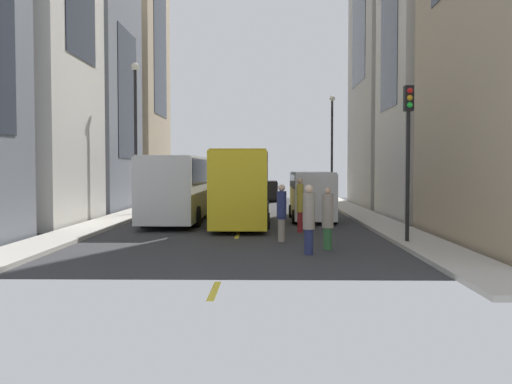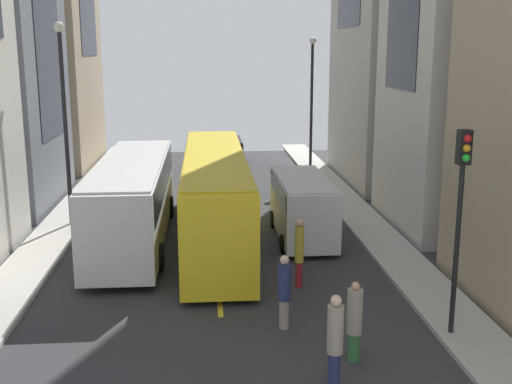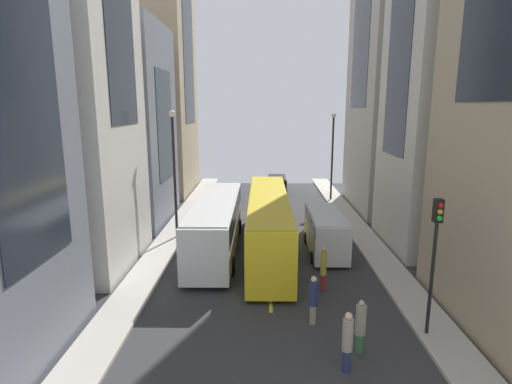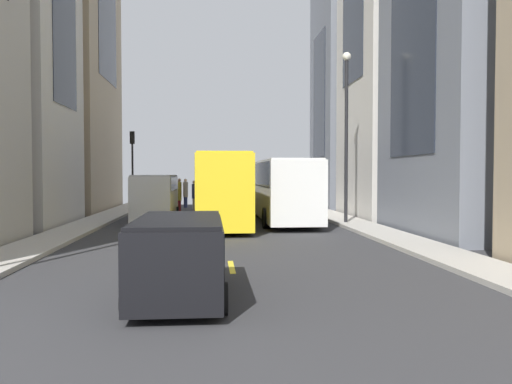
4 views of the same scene
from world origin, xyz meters
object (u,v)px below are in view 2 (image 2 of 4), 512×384
(streetcar_yellow, at_px, (215,188))
(pedestrian_walking_far, at_px, (335,338))
(traffic_light_near_corner, at_px, (461,194))
(city_bus_white, at_px, (133,193))
(pedestrian_crossing_mid, at_px, (284,290))
(pedestrian_waiting_curb, at_px, (299,251))
(pedestrian_crossing_near, at_px, (354,320))
(delivery_van_white, at_px, (302,203))
(car_black_0, at_px, (229,149))

(streetcar_yellow, relative_size, pedestrian_walking_far, 6.59)
(streetcar_yellow, height_order, traffic_light_near_corner, traffic_light_near_corner)
(city_bus_white, distance_m, streetcar_yellow, 3.33)
(pedestrian_crossing_mid, height_order, pedestrian_waiting_curb, pedestrian_waiting_curb)
(pedestrian_crossing_mid, bearing_deg, traffic_light_near_corner, 95.24)
(streetcar_yellow, bearing_deg, pedestrian_crossing_near, -73.49)
(streetcar_yellow, xyz_separation_m, delivery_van_white, (3.60, -0.32, -0.61))
(pedestrian_crossing_near, bearing_deg, traffic_light_near_corner, 120.70)
(pedestrian_crossing_near, bearing_deg, pedestrian_waiting_curb, -162.56)
(pedestrian_walking_far, bearing_deg, pedestrian_waiting_curb, 28.81)
(delivery_van_white, distance_m, pedestrian_walking_far, 11.93)
(city_bus_white, distance_m, car_black_0, 18.32)
(pedestrian_crossing_mid, relative_size, pedestrian_waiting_curb, 0.93)
(city_bus_white, height_order, delivery_van_white, city_bus_white)
(pedestrian_crossing_mid, relative_size, pedestrian_crossing_near, 1.03)
(city_bus_white, bearing_deg, pedestrian_walking_far, -64.07)
(city_bus_white, distance_m, pedestrian_walking_far, 13.45)
(car_black_0, height_order, pedestrian_crossing_near, pedestrian_crossing_near)
(streetcar_yellow, distance_m, traffic_light_near_corner, 11.90)
(city_bus_white, xyz_separation_m, pedestrian_crossing_near, (6.60, -10.92, -0.90))
(car_black_0, distance_m, pedestrian_crossing_mid, 26.61)
(car_black_0, height_order, pedestrian_waiting_curb, pedestrian_waiting_curb)
(pedestrian_crossing_mid, distance_m, pedestrian_walking_far, 3.27)
(streetcar_yellow, distance_m, pedestrian_crossing_mid, 9.24)
(city_bus_white, relative_size, delivery_van_white, 2.03)
(delivery_van_white, bearing_deg, car_black_0, 97.50)
(pedestrian_crossing_near, bearing_deg, pedestrian_walking_far, -21.82)
(delivery_van_white, bearing_deg, pedestrian_walking_far, -95.09)
(streetcar_yellow, distance_m, pedestrian_crossing_near, 11.56)
(streetcar_yellow, height_order, pedestrian_walking_far, streetcar_yellow)
(pedestrian_crossing_mid, bearing_deg, pedestrian_waiting_curb, -178.93)
(pedestrian_waiting_curb, bearing_deg, city_bus_white, 123.23)
(traffic_light_near_corner, bearing_deg, car_black_0, 100.32)
(delivery_van_white, distance_m, pedestrian_crossing_near, 10.73)
(pedestrian_waiting_curb, bearing_deg, traffic_light_near_corner, -61.11)
(streetcar_yellow, height_order, delivery_van_white, streetcar_yellow)
(pedestrian_waiting_curb, xyz_separation_m, traffic_light_near_corner, (3.61, -4.06, 2.77))
(car_black_0, distance_m, traffic_light_near_corner, 28.15)
(pedestrian_waiting_curb, relative_size, pedestrian_crossing_near, 1.11)
(pedestrian_waiting_curb, bearing_deg, delivery_van_white, 67.46)
(car_black_0, bearing_deg, pedestrian_walking_far, -87.50)
(city_bus_white, bearing_deg, pedestrian_crossing_mid, -60.25)
(streetcar_yellow, height_order, pedestrian_crossing_near, streetcar_yellow)
(pedestrian_walking_far, bearing_deg, pedestrian_crossing_mid, 43.61)
(pedestrian_crossing_near, relative_size, traffic_light_near_corner, 0.38)
(streetcar_yellow, distance_m, delivery_van_white, 3.67)
(car_black_0, bearing_deg, streetcar_yellow, -94.04)
(city_bus_white, height_order, streetcar_yellow, streetcar_yellow)
(pedestrian_walking_far, bearing_deg, streetcar_yellow, 41.51)
(pedestrian_waiting_curb, distance_m, traffic_light_near_corner, 6.10)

